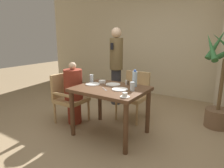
% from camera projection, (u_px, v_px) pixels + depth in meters
% --- Properties ---
extents(ground_plane, '(16.00, 16.00, 0.00)m').
position_uv_depth(ground_plane, '(111.00, 133.00, 3.22)').
color(ground_plane, '#9E8460').
extents(wall_back, '(8.00, 0.06, 2.80)m').
position_uv_depth(wall_back, '(167.00, 41.00, 5.00)').
color(wall_back, beige).
rests_on(wall_back, ground_plane).
extents(dining_table, '(1.07, 0.84, 0.77)m').
position_uv_depth(dining_table, '(111.00, 95.00, 3.07)').
color(dining_table, brown).
rests_on(dining_table, ground_plane).
extents(chair_left_side, '(0.49, 0.49, 0.88)m').
position_uv_depth(chair_left_side, '(68.00, 95.00, 3.59)').
color(chair_left_side, tan).
rests_on(chair_left_side, ground_plane).
extents(diner_in_left_chair, '(0.32, 0.32, 1.10)m').
position_uv_depth(diner_in_left_chair, '(74.00, 93.00, 3.50)').
color(diner_in_left_chair, maroon).
rests_on(diner_in_left_chair, ground_plane).
extents(chair_far_side, '(0.49, 0.49, 0.88)m').
position_uv_depth(chair_far_side, '(134.00, 93.00, 3.76)').
color(chair_far_side, tan).
rests_on(chair_far_side, ground_plane).
extents(standing_host, '(0.29, 0.33, 1.71)m').
position_uv_depth(standing_host, '(116.00, 64.00, 4.44)').
color(standing_host, '#2D2D33').
rests_on(standing_host, ground_plane).
extents(potted_palm, '(0.75, 0.75, 1.69)m').
position_uv_depth(potted_palm, '(220.00, 92.00, 3.33)').
color(potted_palm, brown).
rests_on(potted_palm, ground_plane).
extents(plate_main_left, '(0.24, 0.24, 0.01)m').
position_uv_depth(plate_main_left, '(113.00, 84.00, 3.23)').
color(plate_main_left, white).
rests_on(plate_main_left, dining_table).
extents(plate_main_right, '(0.24, 0.24, 0.01)m').
position_uv_depth(plate_main_right, '(93.00, 84.00, 3.24)').
color(plate_main_right, white).
rests_on(plate_main_right, dining_table).
extents(plate_dessert_center, '(0.24, 0.24, 0.01)m').
position_uv_depth(plate_dessert_center, '(120.00, 89.00, 2.93)').
color(plate_dessert_center, white).
rests_on(plate_dessert_center, dining_table).
extents(teacup_with_saucer, '(0.13, 0.13, 0.06)m').
position_uv_depth(teacup_with_saucer, '(125.00, 95.00, 2.58)').
color(teacup_with_saucer, white).
rests_on(teacup_with_saucer, dining_table).
extents(bowl_small, '(0.11, 0.11, 0.04)m').
position_uv_depth(bowl_small, '(102.00, 82.00, 3.35)').
color(bowl_small, white).
rests_on(bowl_small, dining_table).
extents(water_bottle, '(0.08, 0.08, 0.26)m').
position_uv_depth(water_bottle, '(135.00, 79.00, 3.09)').
color(water_bottle, silver).
rests_on(water_bottle, dining_table).
extents(glass_tall_near, '(0.06, 0.06, 0.13)m').
position_uv_depth(glass_tall_near, '(92.00, 78.00, 3.39)').
color(glass_tall_near, silver).
rests_on(glass_tall_near, dining_table).
extents(glass_tall_mid, '(0.06, 0.06, 0.13)m').
position_uv_depth(glass_tall_mid, '(132.00, 86.00, 2.85)').
color(glass_tall_mid, silver).
rests_on(glass_tall_mid, dining_table).
extents(salt_shaker, '(0.03, 0.03, 0.08)m').
position_uv_depth(salt_shaker, '(126.00, 82.00, 3.21)').
color(salt_shaker, white).
rests_on(salt_shaker, dining_table).
extents(pepper_shaker, '(0.03, 0.03, 0.07)m').
position_uv_depth(pepper_shaker, '(128.00, 83.00, 3.19)').
color(pepper_shaker, '#4C3D2D').
rests_on(pepper_shaker, dining_table).
extents(fork_beside_plate, '(0.15, 0.12, 0.00)m').
position_uv_depth(fork_beside_plate, '(105.00, 89.00, 2.94)').
color(fork_beside_plate, silver).
rests_on(fork_beside_plate, dining_table).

